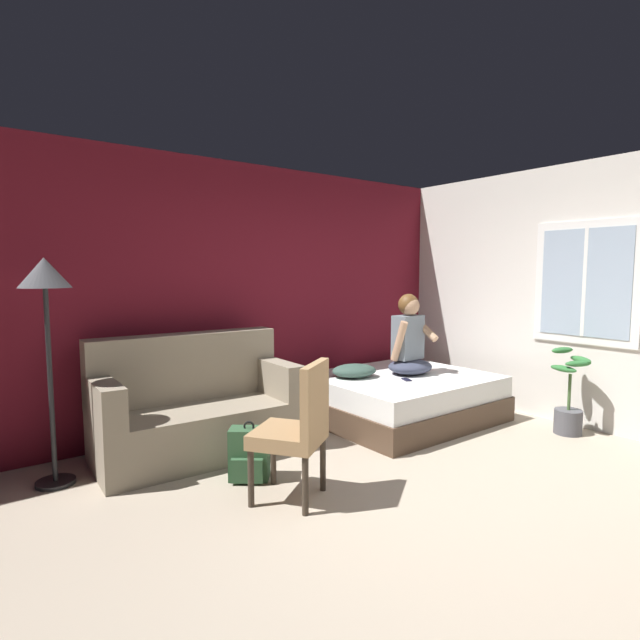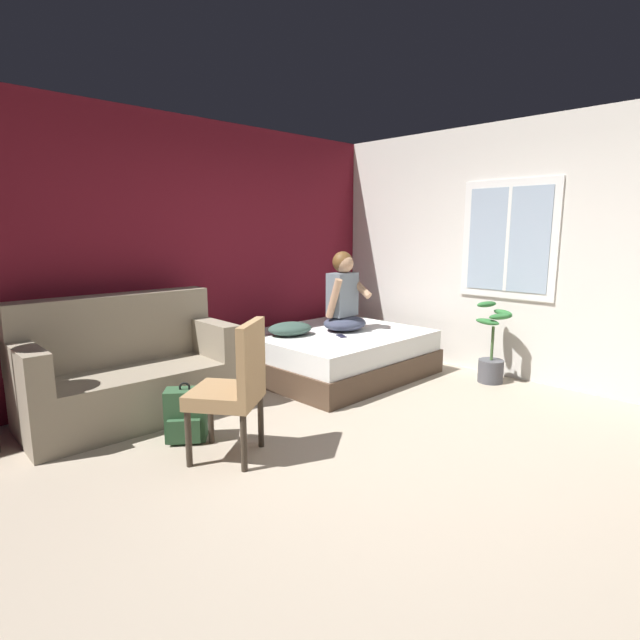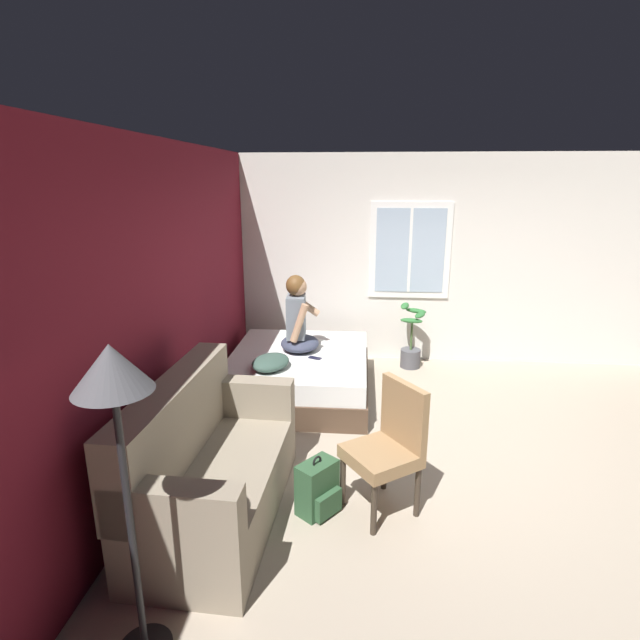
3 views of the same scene
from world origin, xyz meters
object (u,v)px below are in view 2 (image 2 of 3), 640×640
object	(u,v)px
bed	(337,353)
cell_phone	(341,336)
person_seated	(344,299)
throw_pillow	(290,329)
potted_plant	(492,354)
backpack	(186,416)
couch	(127,372)
side_chair	(234,385)

from	to	relation	value
bed	cell_phone	distance (m)	0.35
person_seated	throw_pillow	distance (m)	0.70
person_seated	potted_plant	distance (m)	1.68
backpack	potted_plant	size ratio (longest dim) A/B	0.54
couch	backpack	bearing A→B (deg)	-82.79
side_chair	throw_pillow	xyz separation A→B (m)	(1.52, 1.15, 0.02)
side_chair	bed	bearing A→B (deg)	24.65
backpack	couch	bearing A→B (deg)	97.21
side_chair	throw_pillow	size ratio (longest dim) A/B	2.04
side_chair	backpack	distance (m)	0.62
bed	person_seated	xyz separation A→B (m)	(0.13, 0.02, 0.60)
throw_pillow	bed	bearing A→B (deg)	-25.96
side_chair	cell_phone	world-z (taller)	side_chair
throw_pillow	potted_plant	xyz separation A→B (m)	(1.42, -1.58, -0.25)
backpack	throw_pillow	world-z (taller)	throw_pillow
couch	cell_phone	size ratio (longest dim) A/B	12.04
bed	side_chair	xyz separation A→B (m)	(-2.00, -0.92, 0.30)
throw_pillow	couch	bearing A→B (deg)	175.36
couch	backpack	size ratio (longest dim) A/B	3.79
couch	throw_pillow	world-z (taller)	couch
person_seated	throw_pillow	bearing A→B (deg)	160.74
side_chair	cell_phone	xyz separation A→B (m)	(1.86, 0.72, -0.05)
side_chair	person_seated	size ratio (longest dim) A/B	1.12
bed	backpack	distance (m)	2.14
cell_phone	potted_plant	size ratio (longest dim) A/B	0.17
backpack	throw_pillow	distance (m)	1.78
bed	throw_pillow	world-z (taller)	throw_pillow
throw_pillow	cell_phone	xyz separation A→B (m)	(0.34, -0.43, -0.07)
bed	throw_pillow	xyz separation A→B (m)	(-0.48, 0.23, 0.31)
side_chair	cell_phone	distance (m)	1.99
cell_phone	potted_plant	distance (m)	1.59
couch	cell_phone	bearing A→B (deg)	-15.46
bed	couch	size ratio (longest dim) A/B	1.06
potted_plant	throw_pillow	bearing A→B (deg)	131.93
potted_plant	side_chair	bearing A→B (deg)	171.67
person_seated	backpack	size ratio (longest dim) A/B	1.91
bed	cell_phone	bearing A→B (deg)	-124.96
side_chair	throw_pillow	distance (m)	1.91
bed	backpack	size ratio (longest dim) A/B	4.02
cell_phone	backpack	bearing A→B (deg)	-150.02
couch	person_seated	size ratio (longest dim) A/B	1.98
throw_pillow	cell_phone	size ratio (longest dim) A/B	3.33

